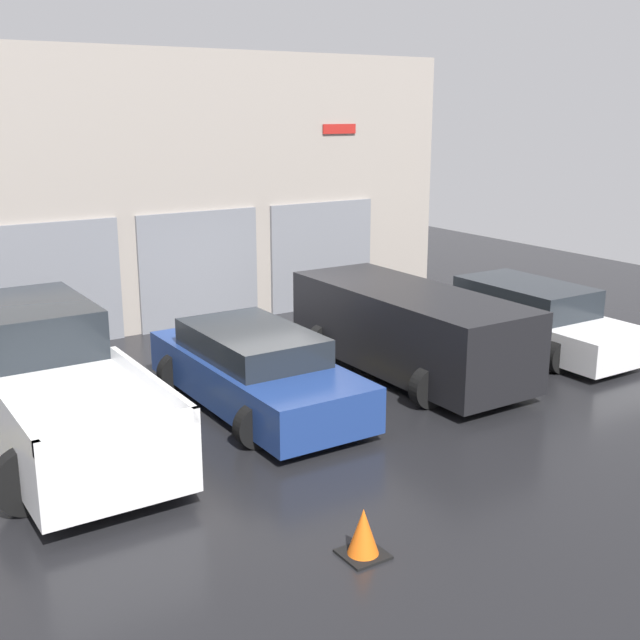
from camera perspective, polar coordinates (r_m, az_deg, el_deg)
ground_plane at (r=15.42m, az=-3.13°, el=-2.70°), size 28.00×28.00×0.00m
shophouse_building at (r=17.72m, az=-8.61°, el=8.90°), size 12.51×0.68×5.83m
pickup_truck at (r=12.00m, az=-18.57°, el=-4.39°), size 2.49×5.35×1.83m
sedan_white at (r=16.53m, az=14.54°, el=0.20°), size 2.12×4.73×1.29m
sedan_side at (r=12.83m, az=-4.67°, el=-3.56°), size 2.15×4.57×1.26m
van_right at (r=14.39m, az=6.25°, el=-0.58°), size 2.25×4.96×1.54m
parking_stripe_left at (r=12.41m, az=-10.90°, el=-7.38°), size 0.12×2.20×0.01m
parking_stripe_centre at (r=13.75m, az=1.13°, el=-4.87°), size 0.12×2.20×0.01m
parking_stripe_right at (r=15.60m, az=10.61°, el=-2.72°), size 0.12×2.20×0.01m
parking_stripe_far_right at (r=17.79m, az=17.90°, el=-1.00°), size 0.12×2.20×0.01m
traffic_cone at (r=8.84m, az=3.10°, el=-14.97°), size 0.47×0.47×0.55m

